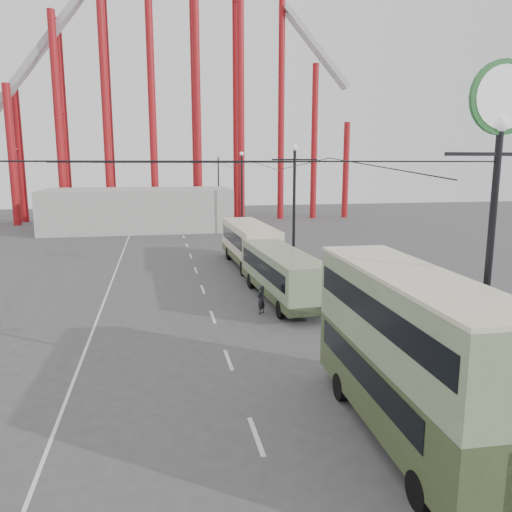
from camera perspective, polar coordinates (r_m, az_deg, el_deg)
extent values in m
plane|color=#444446|center=(17.80, 2.01, -16.36)|extent=(160.00, 160.00, 0.00)
cube|color=silver|center=(35.48, -6.53, -2.63)|extent=(0.15, 82.00, 0.01)
cube|color=silver|center=(37.46, 3.15, -1.87)|extent=(0.12, 120.00, 0.01)
cube|color=silver|center=(36.51, -16.09, -2.60)|extent=(0.12, 120.00, 0.01)
cylinder|color=black|center=(15.90, 24.85, -3.35)|extent=(0.20, 0.20, 9.00)
cylinder|color=black|center=(17.35, 23.72, -17.12)|extent=(0.44, 0.44, 0.50)
cube|color=black|center=(15.50, 25.95, 10.43)|extent=(3.20, 0.10, 0.10)
sphere|color=white|center=(15.54, 26.19, 13.37)|extent=(0.44, 0.44, 0.44)
cylinder|color=#205F28|center=(15.60, 26.41, 15.92)|extent=(2.00, 0.12, 2.00)
cylinder|color=white|center=(15.60, 26.41, 15.92)|extent=(1.70, 0.16, 1.70)
cylinder|color=black|center=(34.88, 4.36, 4.68)|extent=(0.20, 0.20, 9.00)
cylinder|color=black|center=(35.57, 4.26, -2.15)|extent=(0.44, 0.44, 0.50)
cube|color=black|center=(34.70, 4.44, 10.93)|extent=(3.20, 0.10, 0.10)
sphere|color=white|center=(34.72, 4.46, 12.25)|extent=(0.44, 0.44, 0.44)
cylinder|color=black|center=(56.33, -1.62, 6.93)|extent=(0.20, 0.20, 9.00)
cylinder|color=black|center=(56.75, -1.60, 2.65)|extent=(0.44, 0.44, 0.50)
cube|color=black|center=(56.21, -1.64, 10.80)|extent=(3.20, 0.10, 0.10)
sphere|color=white|center=(56.22, -1.65, 11.62)|extent=(0.44, 0.44, 0.44)
cylinder|color=black|center=(78.08, -4.31, 7.91)|extent=(0.20, 0.20, 9.00)
cylinder|color=black|center=(78.39, -4.26, 4.81)|extent=(0.44, 0.44, 0.50)
cube|color=black|center=(78.00, -4.34, 10.70)|extent=(3.20, 0.10, 0.10)
sphere|color=white|center=(78.01, -4.35, 11.29)|extent=(0.44, 0.44, 0.44)
cylinder|color=maroon|center=(72.81, -26.12, 10.24)|extent=(1.00, 1.00, 18.00)
cylinder|color=maroon|center=(76.69, -25.36, 10.27)|extent=(1.00, 1.00, 18.00)
cylinder|color=maroon|center=(71.73, -21.65, 14.19)|extent=(1.00, 1.00, 27.00)
cylinder|color=maroon|center=(75.67, -21.10, 14.00)|extent=(1.00, 1.00, 27.00)
cylinder|color=maroon|center=(71.43, -16.93, 18.12)|extent=(1.00, 1.00, 36.00)
cylinder|color=maroon|center=(75.38, -16.62, 17.71)|extent=(1.00, 1.00, 36.00)
cylinder|color=maroon|center=(71.92, -12.01, 21.92)|extent=(1.00, 1.00, 45.00)
cylinder|color=maroon|center=(75.84, -11.97, 21.32)|extent=(1.00, 1.00, 45.00)
cylinder|color=maroon|center=(72.92, -6.93, 24.73)|extent=(1.00, 1.00, 52.00)
cylinder|color=maroon|center=(76.79, -7.18, 23.99)|extent=(1.00, 1.00, 52.00)
cylinder|color=maroon|center=(74.01, -1.81, 25.78)|extent=(1.00, 1.00, 55.00)
cylinder|color=maroon|center=(77.82, -2.34, 25.01)|extent=(1.00, 1.00, 55.00)
cylinder|color=maroon|center=(73.92, 2.89, 15.93)|extent=(0.90, 0.90, 30.00)
cylinder|color=maroon|center=(75.01, 6.67, 12.73)|extent=(0.90, 0.90, 22.00)
cylinder|color=maroon|center=(76.62, 10.22, 9.60)|extent=(0.90, 0.90, 14.00)
cube|color=#AAAAAE|center=(76.63, 6.89, 22.49)|extent=(9.89, 2.00, 10.87)
cube|color=#A1A19C|center=(62.74, -13.24, 5.20)|extent=(22.00, 10.00, 5.00)
cube|color=#394324|center=(15.75, 16.72, -14.32)|extent=(2.60, 9.44, 2.06)
cube|color=black|center=(15.58, 16.80, -12.91)|extent=(2.59, 7.56, 0.84)
cube|color=#70815E|center=(15.30, 16.95, -10.33)|extent=(2.62, 9.44, 0.28)
cube|color=#70815E|center=(14.93, 17.19, -6.12)|extent=(2.60, 9.44, 2.06)
cube|color=black|center=(14.91, 17.21, -5.77)|extent=(2.63, 8.87, 0.80)
cube|color=beige|center=(14.67, 17.42, -2.04)|extent=(2.62, 9.44, 0.11)
cylinder|color=black|center=(18.00, 9.62, -14.52)|extent=(0.29, 0.94, 0.94)
cylinder|color=black|center=(18.76, 15.93, -13.72)|extent=(0.29, 0.94, 0.94)
cylinder|color=black|center=(13.52, 18.12, -24.13)|extent=(0.29, 0.94, 0.94)
cylinder|color=black|center=(14.52, 26.15, -22.11)|extent=(0.29, 0.94, 0.94)
cube|color=#70815E|center=(29.69, 2.84, -1.87)|extent=(2.95, 10.62, 2.29)
cube|color=black|center=(29.61, 2.85, -1.15)|extent=(2.93, 9.48, 0.91)
cube|color=#394324|center=(29.90, 2.83, -3.57)|extent=(2.98, 10.62, 0.48)
cube|color=#70815E|center=(29.45, 2.87, 0.45)|extent=(2.97, 10.62, 0.15)
cylinder|color=black|center=(32.46, -0.53, -2.94)|extent=(0.32, 0.97, 0.96)
cylinder|color=black|center=(33.02, 3.12, -2.72)|extent=(0.32, 0.97, 0.96)
cylinder|color=black|center=(26.58, 2.70, -6.02)|extent=(0.32, 0.97, 0.96)
cylinder|color=black|center=(27.27, 7.06, -5.66)|extent=(0.32, 0.97, 0.96)
cube|color=beige|center=(39.41, -0.74, 1.53)|extent=(2.99, 10.78, 2.57)
cube|color=black|center=(39.35, -0.74, 2.15)|extent=(2.99, 9.49, 1.02)
cube|color=#394324|center=(39.59, -0.73, 0.08)|extent=(3.02, 10.78, 0.54)
cube|color=beige|center=(39.22, -0.74, 3.51)|extent=(3.01, 10.78, 0.17)
cylinder|color=black|center=(42.11, -3.13, 0.25)|extent=(0.33, 1.08, 1.07)
cylinder|color=black|center=(42.57, 0.08, 0.38)|extent=(0.33, 1.08, 1.07)
cylinder|color=black|center=(36.32, -1.54, -1.40)|extent=(0.33, 1.08, 1.07)
cylinder|color=black|center=(36.86, 2.15, -1.22)|extent=(0.33, 1.08, 1.07)
imported|color=black|center=(27.12, 0.58, -4.99)|extent=(0.67, 0.67, 1.57)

